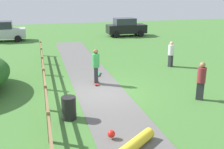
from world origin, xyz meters
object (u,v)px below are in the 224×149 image
object	(u,v)px
skater_fallen	(134,143)
skateboard_loose	(98,74)
skater_riding	(96,65)
bystander_white	(171,53)
bystander_maroon	(201,79)
parked_car_black	(126,27)
trash_bin	(69,108)
parked_car_silver	(2,31)

from	to	relation	value
skater_fallen	skateboard_loose	size ratio (longest dim) A/B	1.90
skater_fallen	skateboard_loose	distance (m)	7.90
skater_riding	bystander_white	size ratio (longest dim) A/B	1.14
bystander_maroon	bystander_white	world-z (taller)	bystander_maroon
skater_fallen	skateboard_loose	xyz separation A→B (m)	(0.56, 7.88, -0.11)
skater_fallen	parked_car_black	size ratio (longest dim) A/B	0.37
trash_bin	skateboard_loose	world-z (taller)	trash_bin
skateboard_loose	skater_fallen	bearing A→B (deg)	-94.09
parked_car_silver	trash_bin	bearing A→B (deg)	-77.08
skateboard_loose	bystander_maroon	size ratio (longest dim) A/B	0.47
trash_bin	parked_car_silver	xyz separation A→B (m)	(-4.26, 18.56, 0.51)
parked_car_silver	bystander_maroon	bearing A→B (deg)	-60.70
skateboard_loose	parked_car_black	size ratio (longest dim) A/B	0.20
skater_fallen	parked_car_silver	bearing A→B (deg)	105.76
skater_fallen	bystander_white	world-z (taller)	bystander_white
trash_bin	skater_riding	size ratio (longest dim) A/B	0.48
skater_fallen	bystander_maroon	world-z (taller)	bystander_maroon
trash_bin	bystander_white	size ratio (longest dim) A/B	0.55
bystander_white	parked_car_silver	world-z (taller)	parked_car_silver
skateboard_loose	parked_car_black	distance (m)	14.61
bystander_maroon	parked_car_black	bearing A→B (deg)	82.65
trash_bin	skater_fallen	distance (m)	3.14
skater_fallen	trash_bin	bearing A→B (deg)	123.32
bystander_maroon	parked_car_black	size ratio (longest dim) A/B	0.42
skater_fallen	skater_riding	bearing A→B (deg)	88.83
skater_riding	bystander_white	xyz separation A→B (m)	(5.39, 2.19, -0.17)
parked_car_black	parked_car_silver	bearing A→B (deg)	-179.99
trash_bin	bystander_maroon	bearing A→B (deg)	3.92
skateboard_loose	bystander_maroon	world-z (taller)	bystander_maroon
skateboard_loose	bystander_maroon	bearing A→B (deg)	-53.11
skater_fallen	bystander_maroon	xyz separation A→B (m)	(4.21, 3.02, 0.77)
bystander_white	skater_fallen	bearing A→B (deg)	-122.90
trash_bin	parked_car_black	world-z (taller)	parked_car_black
bystander_white	trash_bin	bearing A→B (deg)	-140.74
skater_fallen	parked_car_black	world-z (taller)	parked_car_black
parked_car_black	parked_car_silver	world-z (taller)	same
parked_car_black	parked_car_silver	xyz separation A→B (m)	(-12.53, -0.00, 0.00)
trash_bin	bystander_maroon	size ratio (longest dim) A/B	0.51
skater_riding	bystander_white	bearing A→B (deg)	22.11
trash_bin	skater_riding	bearing A→B (deg)	63.62
trash_bin	skater_fallen	world-z (taller)	trash_bin
skater_fallen	parked_car_silver	xyz separation A→B (m)	(-5.98, 21.18, 0.76)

